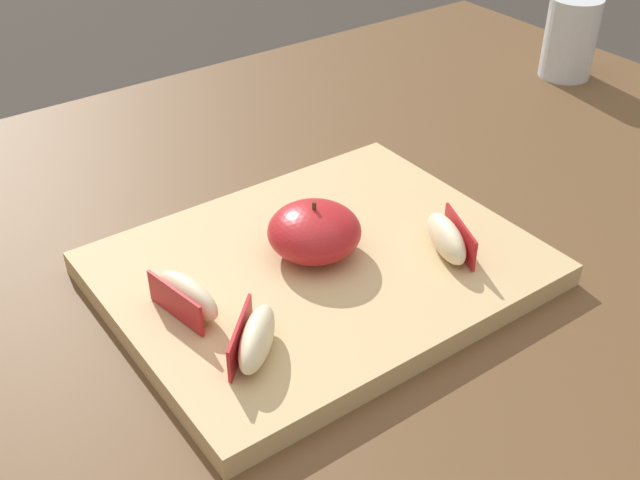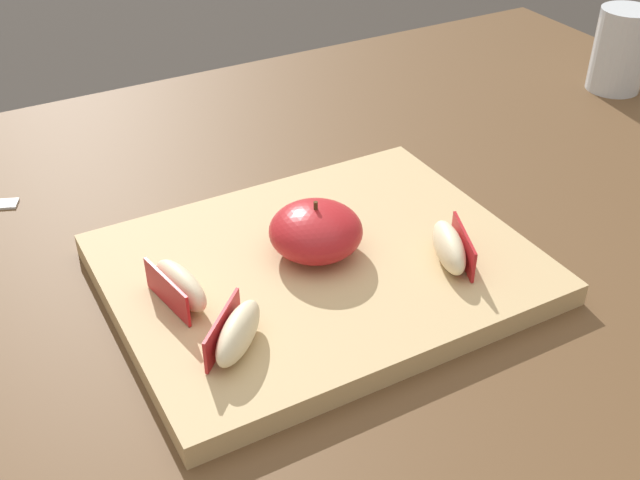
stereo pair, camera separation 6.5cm
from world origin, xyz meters
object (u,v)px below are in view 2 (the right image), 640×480
Objects in this scene: apple_wedge_middle at (237,332)px; apple_wedge_right at (180,286)px; cutting_board at (320,269)px; apple_half_skin_up at (313,228)px; drinking_glass_water at (620,50)px; apple_wedge_front at (450,247)px.

apple_wedge_right is at bearing 103.48° from apple_wedge_middle.
apple_wedge_middle is at bearing -147.50° from cutting_board.
apple_half_skin_up is 0.77× the size of drinking_glass_water.
apple_wedge_front is at bearing -30.68° from cutting_board.
apple_wedge_right is at bearing -165.68° from drinking_glass_water.
apple_wedge_front and apple_wedge_middle have the same top height.
drinking_glass_water is (0.53, 0.16, 0.01)m from apple_half_skin_up.
apple_half_skin_up reaches higher than cutting_board.
apple_wedge_front is (0.09, -0.06, 0.03)m from cutting_board.
apple_wedge_front is 1.11× the size of apple_wedge_middle.
drinking_glass_water is (0.44, 0.23, 0.02)m from apple_wedge_front.
apple_wedge_middle reaches higher than cutting_board.
apple_half_skin_up is 1.13× the size of apple_wedge_right.
cutting_board is at bearing 32.50° from apple_wedge_middle.
apple_wedge_middle is (0.02, -0.07, 0.00)m from apple_wedge_right.
apple_half_skin_up reaches higher than apple_wedge_front.
cutting_board is 0.04m from apple_half_skin_up.
apple_wedge_right and apple_wedge_front have the same top height.
apple_wedge_right is at bearing -175.00° from apple_half_skin_up.
apple_wedge_middle is 0.68m from drinking_glass_water.
cutting_board is at bearing -162.09° from drinking_glass_water.
apple_half_skin_up is 0.13m from apple_wedge_right.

